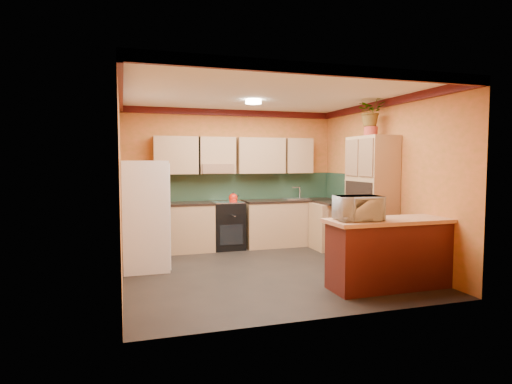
# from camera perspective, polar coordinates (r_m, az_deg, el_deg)

# --- Properties ---
(room_shell) EXTENTS (4.24, 4.24, 2.72)m
(room_shell) POSITION_cam_1_polar(r_m,az_deg,el_deg) (6.79, 0.62, 7.49)
(room_shell) COLOR black
(room_shell) RESTS_ON ground
(base_cabinets_back) EXTENTS (3.65, 0.60, 0.88)m
(base_cabinets_back) POSITION_cam_1_polar(r_m,az_deg,el_deg) (8.45, 0.33, -4.38)
(base_cabinets_back) COLOR tan
(base_cabinets_back) RESTS_ON ground
(countertop_back) EXTENTS (3.65, 0.62, 0.04)m
(countertop_back) POSITION_cam_1_polar(r_m,az_deg,el_deg) (8.40, 0.33, -1.27)
(countertop_back) COLOR black
(countertop_back) RESTS_ON base_cabinets_back
(stove) EXTENTS (0.58, 0.58, 0.91)m
(stove) POSITION_cam_1_polar(r_m,az_deg,el_deg) (8.28, -3.81, -4.46)
(stove) COLOR black
(stove) RESTS_ON ground
(kettle) EXTENTS (0.21, 0.21, 0.18)m
(kettle) POSITION_cam_1_polar(r_m,az_deg,el_deg) (8.20, -3.06, -0.71)
(kettle) COLOR #B71C0C
(kettle) RESTS_ON stove
(sink) EXTENTS (0.48, 0.40, 0.03)m
(sink) POSITION_cam_1_polar(r_m,az_deg,el_deg) (8.66, 5.22, -0.89)
(sink) COLOR silver
(sink) RESTS_ON countertop_back
(base_cabinets_right) EXTENTS (0.60, 0.80, 0.88)m
(base_cabinets_right) POSITION_cam_1_polar(r_m,az_deg,el_deg) (8.39, 10.36, -4.51)
(base_cabinets_right) COLOR tan
(base_cabinets_right) RESTS_ON ground
(countertop_right) EXTENTS (0.62, 0.80, 0.04)m
(countertop_right) POSITION_cam_1_polar(r_m,az_deg,el_deg) (8.33, 10.40, -1.38)
(countertop_right) COLOR black
(countertop_right) RESTS_ON base_cabinets_right
(fridge) EXTENTS (0.68, 0.66, 1.70)m
(fridge) POSITION_cam_1_polar(r_m,az_deg,el_deg) (6.84, -14.56, -3.06)
(fridge) COLOR white
(fridge) RESTS_ON ground
(pantry) EXTENTS (0.48, 0.90, 2.10)m
(pantry) POSITION_cam_1_polar(r_m,az_deg,el_deg) (7.32, 15.10, -1.04)
(pantry) COLOR tan
(pantry) RESTS_ON ground
(fern_pot) EXTENTS (0.22, 0.22, 0.16)m
(fern_pot) POSITION_cam_1_polar(r_m,az_deg,el_deg) (7.35, 15.05, 7.80)
(fern_pot) COLOR #A93829
(fern_pot) RESTS_ON pantry
(fern) EXTENTS (0.55, 0.51, 0.49)m
(fern) POSITION_cam_1_polar(r_m,az_deg,el_deg) (7.38, 15.10, 10.33)
(fern) COLOR tan
(fern) RESTS_ON fern_pot
(breakfast_bar) EXTENTS (1.80, 0.55, 0.88)m
(breakfast_bar) POSITION_cam_1_polar(r_m,az_deg,el_deg) (6.07, 18.04, -7.97)
(breakfast_bar) COLOR #511214
(breakfast_bar) RESTS_ON ground
(bar_top) EXTENTS (1.90, 0.65, 0.05)m
(bar_top) POSITION_cam_1_polar(r_m,az_deg,el_deg) (5.99, 18.14, -3.62)
(bar_top) COLOR tan
(bar_top) RESTS_ON breakfast_bar
(microwave) EXTENTS (0.62, 0.46, 0.32)m
(microwave) POSITION_cam_1_polar(r_m,az_deg,el_deg) (5.66, 13.45, -2.10)
(microwave) COLOR white
(microwave) RESTS_ON bar_top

